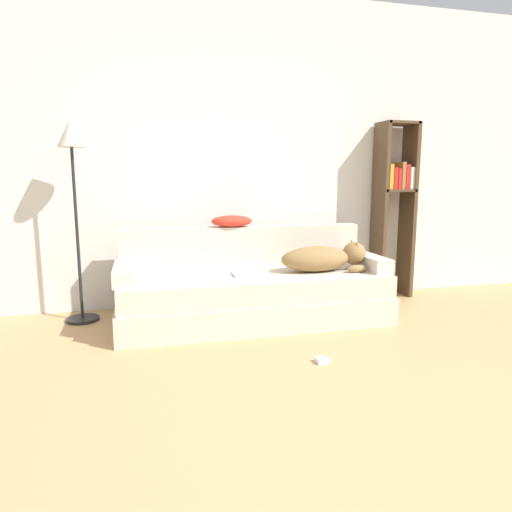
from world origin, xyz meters
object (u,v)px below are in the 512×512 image
at_px(couch, 253,297).
at_px(bookshelf, 395,199).
at_px(dog, 324,258).
at_px(throw_pillow, 232,221).
at_px(power_adapter, 322,360).
at_px(floor_lamp, 73,169).
at_px(laptop, 251,274).

bearing_deg(couch, bookshelf, 17.06).
distance_m(dog, throw_pillow, 0.83).
xyz_separation_m(dog, power_adapter, (-0.36, -0.87, -0.48)).
xyz_separation_m(dog, floor_lamp, (-1.89, 0.40, 0.69)).
relative_size(throw_pillow, floor_lamp, 0.22).
bearing_deg(power_adapter, couch, 102.41).
distance_m(laptop, bookshelf, 1.70).
bearing_deg(bookshelf, dog, -150.30).
bearing_deg(dog, bookshelf, 29.70).
xyz_separation_m(bookshelf, power_adapter, (-1.28, -1.39, -0.92)).
height_order(throw_pillow, power_adapter, throw_pillow).
bearing_deg(laptop, bookshelf, 21.12).
bearing_deg(throw_pillow, dog, -31.56).
bearing_deg(laptop, power_adapter, -72.47).
xyz_separation_m(couch, dog, (0.56, -0.07, 0.30)).
bearing_deg(bookshelf, laptop, -161.05).
distance_m(dog, bookshelf, 1.15).
bearing_deg(throw_pillow, power_adapter, -76.48).
bearing_deg(power_adapter, laptop, 105.36).
distance_m(laptop, throw_pillow, 0.55).
xyz_separation_m(couch, floor_lamp, (-1.32, 0.33, 1.00)).
bearing_deg(power_adapter, dog, 67.53).
xyz_separation_m(couch, bookshelf, (1.49, 0.46, 0.74)).
distance_m(throw_pillow, floor_lamp, 1.29).
relative_size(couch, power_adapter, 29.14).
bearing_deg(dog, throw_pillow, 148.44).
relative_size(throw_pillow, power_adapter, 4.81).
bearing_deg(throw_pillow, laptop, -80.56).
distance_m(dog, power_adapter, 1.05).
relative_size(bookshelf, floor_lamp, 1.05).
bearing_deg(bookshelf, floor_lamp, -177.43).
bearing_deg(couch, laptop, -116.73).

